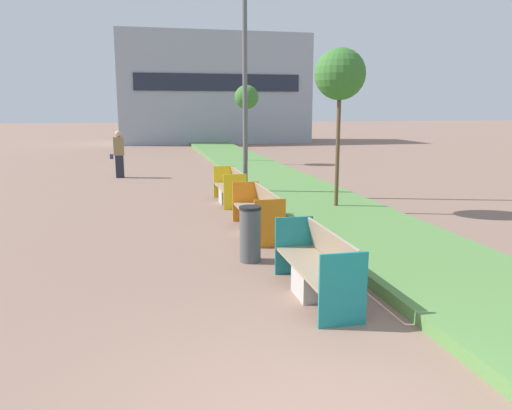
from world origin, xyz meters
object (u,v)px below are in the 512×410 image
Objects in this scene: bench_orange_frame at (258,215)px; pedestrian_walking at (119,154)px; bench_yellow_frame at (230,190)px; litter_bin at (250,234)px; street_lamp_post at (245,43)px; bench_teal_frame at (317,271)px; sapling_tree_far at (247,98)px; sapling_tree_near at (340,75)px.

pedestrian_walking is (-3.29, 9.55, 0.54)m from bench_orange_frame.
bench_yellow_frame is 1.98× the size of litter_bin.
bench_yellow_frame is 0.24× the size of street_lamp_post.
street_lamp_post reaches higher than bench_yellow_frame.
bench_teal_frame is 13.75m from pedestrian_walking.
litter_bin is 0.27× the size of sapling_tree_far.
street_lamp_post reaches higher than bench_teal_frame.
bench_orange_frame is 1.33× the size of pedestrian_walking.
litter_bin is (-0.59, 1.82, 0.12)m from bench_teal_frame.
street_lamp_post is (0.61, 8.21, 4.10)m from bench_teal_frame.
pedestrian_walking is at bearing 109.00° from bench_orange_frame.
bench_orange_frame is 13.58m from sapling_tree_far.
sapling_tree_near is (2.42, 1.63, 3.05)m from bench_orange_frame.
pedestrian_walking is (-3.90, 5.13, -3.55)m from street_lamp_post.
sapling_tree_far is (2.42, 13.08, 2.72)m from bench_orange_frame.
bench_teal_frame and bench_orange_frame have the same top height.
bench_teal_frame is 6.68m from sapling_tree_near.
street_lamp_post is at bearing -52.76° from pedestrian_walking.
litter_bin is (-0.59, -5.48, 0.13)m from bench_yellow_frame.
sapling_tree_near is at bearing -90.00° from sapling_tree_far.
sapling_tree_near is at bearing 50.01° from litter_bin.
sapling_tree_near is (1.81, -2.80, -1.04)m from street_lamp_post.
sapling_tree_near reaches higher than litter_bin.
bench_yellow_frame is 5.52m from litter_bin.
bench_teal_frame is 3.78m from bench_orange_frame.
pedestrian_walking is (-2.70, 11.52, 0.43)m from litter_bin.
sapling_tree_near reaches higher than pedestrian_walking.
pedestrian_walking reaches higher than bench_yellow_frame.
street_lamp_post is (1.20, 6.39, 3.98)m from litter_bin.
bench_yellow_frame is at bearing -104.24° from sapling_tree_far.
sapling_tree_near is 1.11× the size of sapling_tree_far.
sapling_tree_far is at bearing 78.18° from street_lamp_post.
sapling_tree_far is at bearing 90.00° from sapling_tree_near.
bench_orange_frame is at bearing 89.95° from bench_teal_frame.
street_lamp_post is 7.36m from pedestrian_walking.
bench_teal_frame is 17.26m from sapling_tree_far.
sapling_tree_near reaches higher than sapling_tree_far.
sapling_tree_near reaches higher than bench_teal_frame.
sapling_tree_far reaches higher than bench_teal_frame.
bench_orange_frame is 1.23× the size of bench_yellow_frame.
sapling_tree_far is at bearing 78.67° from litter_bin.
sapling_tree_near is at bearing -37.90° from bench_yellow_frame.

